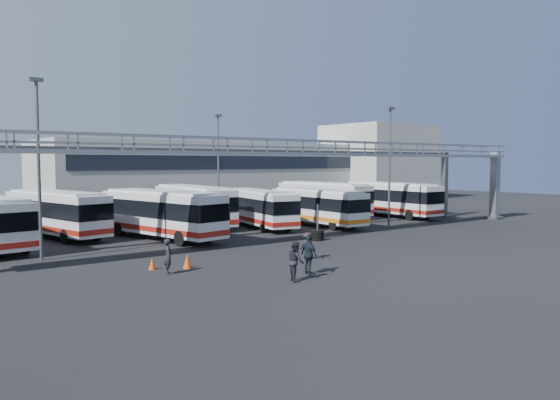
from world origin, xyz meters
TOP-DOWN VIEW (x-y plane):
  - ground at (0.00, 0.00)m, footprint 140.00×140.00m
  - gantry at (0.00, 5.87)m, footprint 51.40×5.15m
  - warehouse at (12.00, 38.00)m, footprint 42.00×14.00m
  - building_right at (38.00, 32.00)m, footprint 14.00×12.00m
  - light_pole_left at (-16.00, 8.00)m, footprint 0.70×0.35m
  - light_pole_mid at (12.00, 7.00)m, footprint 0.70×0.35m
  - light_pole_back at (4.00, 22.00)m, footprint 0.70×0.35m
  - bus_2 at (-12.68, 17.25)m, footprint 4.78×11.56m
  - bus_3 at (-6.89, 11.74)m, footprint 4.81×11.83m
  - bus_4 at (-1.33, 17.26)m, footprint 3.53×11.68m
  - bus_5 at (2.71, 13.25)m, footprint 4.33×10.74m
  - bus_6 at (7.56, 11.23)m, footprint 2.77×10.59m
  - bus_7 at (13.14, 16.74)m, footprint 2.68×11.49m
  - bus_8 at (18.72, 12.71)m, footprint 3.07×11.46m
  - bus_9 at (22.62, 15.59)m, footprint 3.00×10.70m
  - pedestrian_a at (-11.96, 0.21)m, footprint 0.61×0.75m
  - pedestrian_b at (-7.89, -4.84)m, footprint 0.99×1.10m
  - pedestrian_c at (-3.84, -0.89)m, footprint 0.93×1.14m
  - pedestrian_d at (-6.45, -4.10)m, footprint 0.54×1.18m
  - cone_left at (-12.13, 1.73)m, footprint 0.43×0.43m
  - cone_right at (-10.51, 0.96)m, footprint 0.62×0.62m
  - tire_stack at (1.66, 4.50)m, footprint 0.90×0.90m

SIDE VIEW (x-z plane):
  - ground at x=0.00m, z-range 0.00..0.00m
  - cone_left at x=-12.13m, z-range 0.00..0.62m
  - cone_right at x=-10.51m, z-range 0.00..0.74m
  - tire_stack at x=1.66m, z-range -0.85..1.72m
  - pedestrian_c at x=-3.84m, z-range 0.00..1.54m
  - pedestrian_a at x=-11.96m, z-range 0.00..1.76m
  - pedestrian_b at x=-7.89m, z-range 0.00..1.85m
  - pedestrian_d at x=-6.45m, z-range 0.00..1.98m
  - bus_5 at x=2.71m, z-range 0.17..3.35m
  - bus_6 at x=7.56m, z-range 0.17..3.37m
  - bus_9 at x=22.62m, z-range 0.17..3.39m
  - bus_2 at x=-12.68m, z-range 0.18..3.61m
  - bus_8 at x=18.72m, z-range 0.18..3.64m
  - bus_7 at x=13.14m, z-range 0.19..3.68m
  - bus_4 at x=-1.33m, z-range 0.19..3.68m
  - bus_3 at x=-6.89m, z-range 0.19..3.69m
  - warehouse at x=12.00m, z-range 0.00..8.00m
  - building_right at x=38.00m, z-range 0.00..11.00m
  - gantry at x=0.00m, z-range 1.96..9.06m
  - light_pole_left at x=-16.00m, z-range 0.62..10.83m
  - light_pole_mid at x=12.00m, z-range 0.62..10.83m
  - light_pole_back at x=4.00m, z-range 0.62..10.83m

